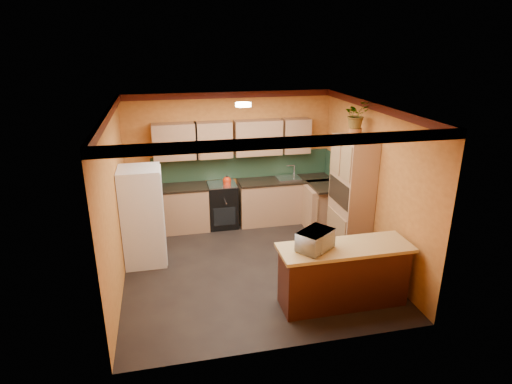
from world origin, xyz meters
TOP-DOWN VIEW (x-y plane):
  - room_shell at (0.02, 0.28)m, footprint 4.24×4.24m
  - base_cabinets_back at (0.40, 1.80)m, footprint 3.65×0.60m
  - countertop_back at (0.40, 1.80)m, footprint 3.65×0.62m
  - stove at (-0.23, 1.80)m, footprint 0.58×0.58m
  - kettle at (-0.13, 1.75)m, footprint 0.18×0.18m
  - sink at (1.17, 1.80)m, footprint 0.48×0.40m
  - base_cabinets_right at (1.80, 1.24)m, footprint 0.60×0.80m
  - countertop_right at (1.80, 1.24)m, footprint 0.62×0.80m
  - fridge at (-1.75, 0.57)m, footprint 0.68×0.66m
  - pantry at (1.85, 0.21)m, footprint 0.48×0.90m
  - fern_pot at (1.85, 0.26)m, footprint 0.22×0.22m
  - fern at (1.85, 0.26)m, footprint 0.47×0.43m
  - breakfast_bar at (1.07, -1.34)m, footprint 1.80×0.55m
  - bar_top at (1.07, -1.34)m, footprint 1.90×0.65m
  - microwave at (0.62, -1.34)m, footprint 0.61×0.58m

SIDE VIEW (x-z plane):
  - base_cabinets_back at x=0.40m, z-range 0.00..0.88m
  - base_cabinets_right at x=1.80m, z-range 0.00..0.88m
  - breakfast_bar at x=1.07m, z-range 0.00..0.88m
  - stove at x=-0.23m, z-range 0.00..0.91m
  - fridge at x=-1.75m, z-range 0.00..1.70m
  - countertop_back at x=0.40m, z-range 0.88..0.92m
  - countertop_right at x=1.80m, z-range 0.88..0.92m
  - bar_top at x=1.07m, z-range 0.88..0.93m
  - sink at x=1.17m, z-range 0.92..0.95m
  - kettle at x=-0.13m, z-range 0.91..1.09m
  - pantry at x=1.85m, z-range 0.00..2.10m
  - microwave at x=0.62m, z-range 0.93..1.21m
  - room_shell at x=0.02m, z-range 0.73..3.45m
  - fern_pot at x=1.85m, z-range 2.10..2.26m
  - fern at x=1.85m, z-range 2.26..2.71m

